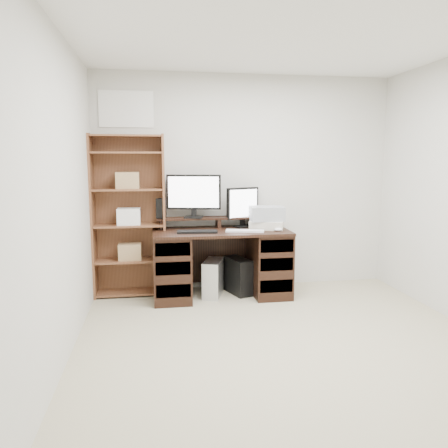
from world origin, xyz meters
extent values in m
cube|color=tan|center=(0.00, 0.00, -0.01)|extent=(3.50, 4.00, 0.02)
cube|color=white|center=(0.00, 0.00, 2.51)|extent=(3.50, 4.00, 0.02)
cube|color=beige|center=(0.00, 2.01, 1.25)|extent=(3.50, 0.02, 2.50)
cube|color=beige|center=(-1.76, 0.00, 1.25)|extent=(0.02, 4.00, 2.50)
cube|color=white|center=(-1.35, 1.99, 2.08)|extent=(0.60, 0.01, 0.40)
cube|color=black|center=(-0.34, 1.63, 0.73)|extent=(1.50, 0.70, 0.03)
cube|color=black|center=(-0.89, 1.63, 0.36)|extent=(0.40, 0.66, 0.72)
cube|color=black|center=(0.21, 1.63, 0.36)|extent=(0.40, 0.66, 0.72)
cube|color=black|center=(-0.34, 1.96, 0.40)|extent=(1.48, 0.02, 0.65)
cube|color=black|center=(-0.89, 1.30, 0.18)|extent=(0.36, 0.01, 0.14)
cube|color=black|center=(-0.89, 1.30, 0.42)|extent=(0.36, 0.01, 0.14)
cube|color=black|center=(-0.89, 1.30, 0.62)|extent=(0.36, 0.01, 0.14)
cube|color=black|center=(0.21, 1.30, 0.18)|extent=(0.36, 0.01, 0.14)
cube|color=black|center=(0.21, 1.30, 0.42)|extent=(0.36, 0.01, 0.14)
cube|color=black|center=(0.21, 1.30, 0.62)|extent=(0.36, 0.01, 0.14)
cube|color=black|center=(-0.99, 1.85, 0.80)|extent=(0.04, 0.20, 0.10)
cube|color=black|center=(-0.34, 1.85, 0.80)|extent=(0.04, 0.20, 0.10)
cube|color=black|center=(0.31, 1.85, 0.80)|extent=(0.04, 0.20, 0.10)
cube|color=black|center=(-0.34, 1.85, 0.86)|extent=(1.40, 0.22, 0.02)
cube|color=black|center=(-0.63, 1.82, 0.88)|extent=(0.23, 0.20, 0.02)
cube|color=black|center=(-0.62, 1.84, 0.94)|extent=(0.06, 0.04, 0.11)
cube|color=black|center=(-0.62, 1.84, 1.16)|extent=(0.61, 0.17, 0.39)
cube|color=white|center=(-0.63, 1.82, 1.16)|extent=(0.56, 0.13, 0.35)
cube|color=black|center=(-0.05, 1.81, 0.76)|extent=(0.24, 0.22, 0.02)
cube|color=black|center=(-0.06, 1.83, 0.82)|extent=(0.06, 0.05, 0.11)
cube|color=black|center=(-0.06, 1.83, 1.03)|extent=(0.40, 0.20, 0.36)
cube|color=white|center=(-0.05, 1.81, 1.03)|extent=(0.34, 0.15, 0.32)
cube|color=black|center=(-0.99, 1.86, 0.98)|extent=(0.12, 0.12, 0.22)
cube|color=black|center=(-0.62, 1.51, 0.76)|extent=(0.44, 0.18, 0.02)
cube|color=silver|center=(-0.10, 1.49, 0.76)|extent=(0.43, 0.22, 0.02)
ellipsoid|color=white|center=(0.27, 1.47, 0.77)|extent=(0.10, 0.08, 0.04)
cube|color=beige|center=(0.18, 1.66, 0.80)|extent=(0.44, 0.38, 0.09)
cube|color=#989CA2|center=(0.18, 1.66, 0.92)|extent=(0.38, 0.28, 0.16)
cube|color=silver|center=(-0.43, 1.65, 0.20)|extent=(0.30, 0.44, 0.41)
cube|color=black|center=(-0.14, 1.69, 0.20)|extent=(0.30, 0.44, 0.41)
cube|color=#19FF33|center=(-0.07, 1.50, 0.29)|extent=(0.01, 0.01, 0.01)
cube|color=brown|center=(-1.74, 1.83, 0.90)|extent=(0.02, 0.30, 1.80)
cube|color=brown|center=(-0.96, 1.83, 0.90)|extent=(0.02, 0.30, 1.80)
cube|color=brown|center=(-1.35, 1.97, 0.90)|extent=(0.80, 0.01, 1.80)
cube|color=brown|center=(-1.35, 1.83, 0.03)|extent=(0.75, 0.28, 0.02)
cube|color=brown|center=(-1.35, 1.83, 0.40)|extent=(0.75, 0.28, 0.02)
cube|color=brown|center=(-1.35, 1.83, 0.80)|extent=(0.75, 0.28, 0.02)
cube|color=brown|center=(-1.35, 1.83, 1.20)|extent=(0.75, 0.28, 0.02)
cube|color=brown|center=(-1.35, 1.83, 1.60)|extent=(0.75, 0.28, 0.02)
cube|color=brown|center=(-1.35, 1.83, 1.78)|extent=(0.75, 0.28, 0.02)
cube|color=#A07F54|center=(-1.35, 1.83, 0.50)|extent=(0.25, 0.20, 0.18)
cube|color=white|center=(-1.35, 1.83, 0.90)|extent=(0.25, 0.20, 0.18)
cube|color=#A07F54|center=(-1.35, 1.83, 1.30)|extent=(0.25, 0.20, 0.18)
camera|label=1|loc=(-1.06, -3.08, 1.54)|focal=35.00mm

